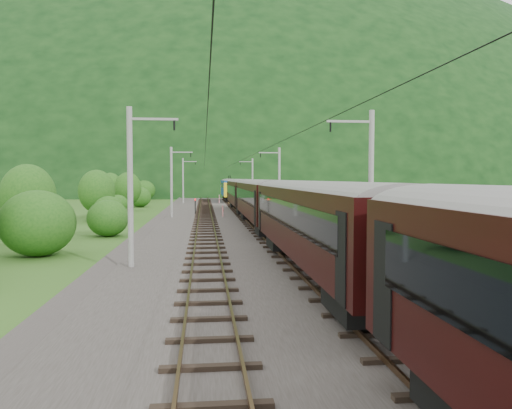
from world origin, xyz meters
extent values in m
plane|color=#2E5A1C|center=(0.00, 0.00, 0.00)|extent=(600.00, 600.00, 0.00)
cube|color=#38332D|center=(0.00, 10.00, 0.15)|extent=(14.00, 220.00, 0.30)
cube|color=brown|center=(-3.12, 10.00, 0.49)|extent=(0.08, 220.00, 0.15)
cube|color=brown|center=(-1.68, 10.00, 0.49)|extent=(0.08, 220.00, 0.15)
cube|color=black|center=(-2.40, 10.00, 0.36)|extent=(2.40, 220.00, 0.12)
cube|color=brown|center=(1.68, 10.00, 0.49)|extent=(0.08, 220.00, 0.15)
cube|color=brown|center=(3.12, 10.00, 0.49)|extent=(0.08, 220.00, 0.15)
cube|color=black|center=(2.40, 10.00, 0.36)|extent=(2.40, 220.00, 0.12)
cylinder|color=gray|center=(-6.20, 0.00, 4.30)|extent=(0.28, 0.28, 8.00)
cube|color=gray|center=(-5.00, 0.00, 7.70)|extent=(2.40, 0.12, 0.12)
cylinder|color=black|center=(-4.00, 0.00, 7.40)|extent=(0.10, 0.10, 0.50)
cylinder|color=gray|center=(-6.20, 32.00, 4.30)|extent=(0.28, 0.28, 8.00)
cube|color=gray|center=(-5.00, 32.00, 7.70)|extent=(2.40, 0.12, 0.12)
cylinder|color=black|center=(-4.00, 32.00, 7.40)|extent=(0.10, 0.10, 0.50)
cylinder|color=gray|center=(-6.20, 64.00, 4.30)|extent=(0.28, 0.28, 8.00)
cube|color=gray|center=(-5.00, 64.00, 7.70)|extent=(2.40, 0.12, 0.12)
cylinder|color=black|center=(-4.00, 64.00, 7.40)|extent=(0.10, 0.10, 0.50)
cylinder|color=gray|center=(-6.20, 96.00, 4.30)|extent=(0.28, 0.28, 8.00)
cube|color=gray|center=(-5.00, 96.00, 7.70)|extent=(2.40, 0.12, 0.12)
cylinder|color=black|center=(-4.00, 96.00, 7.40)|extent=(0.10, 0.10, 0.50)
cylinder|color=gray|center=(-6.20, 128.00, 4.30)|extent=(0.28, 0.28, 8.00)
cube|color=gray|center=(-5.00, 128.00, 7.70)|extent=(2.40, 0.12, 0.12)
cylinder|color=black|center=(-4.00, 128.00, 7.40)|extent=(0.10, 0.10, 0.50)
cylinder|color=gray|center=(6.20, 0.00, 4.30)|extent=(0.28, 0.28, 8.00)
cube|color=gray|center=(5.00, 0.00, 7.70)|extent=(2.40, 0.12, 0.12)
cylinder|color=black|center=(4.00, 0.00, 7.40)|extent=(0.10, 0.10, 0.50)
cylinder|color=gray|center=(6.20, 32.00, 4.30)|extent=(0.28, 0.28, 8.00)
cube|color=gray|center=(5.00, 32.00, 7.70)|extent=(2.40, 0.12, 0.12)
cylinder|color=black|center=(4.00, 32.00, 7.40)|extent=(0.10, 0.10, 0.50)
cylinder|color=gray|center=(6.20, 64.00, 4.30)|extent=(0.28, 0.28, 8.00)
cube|color=gray|center=(5.00, 64.00, 7.70)|extent=(2.40, 0.12, 0.12)
cylinder|color=black|center=(4.00, 64.00, 7.40)|extent=(0.10, 0.10, 0.50)
cylinder|color=gray|center=(6.20, 96.00, 4.30)|extent=(0.28, 0.28, 8.00)
cube|color=gray|center=(5.00, 96.00, 7.70)|extent=(2.40, 0.12, 0.12)
cylinder|color=black|center=(4.00, 96.00, 7.40)|extent=(0.10, 0.10, 0.50)
cylinder|color=gray|center=(6.20, 128.00, 4.30)|extent=(0.28, 0.28, 8.00)
cube|color=gray|center=(5.00, 128.00, 7.70)|extent=(2.40, 0.12, 0.12)
cylinder|color=black|center=(4.00, 128.00, 7.40)|extent=(0.10, 0.10, 0.50)
cylinder|color=black|center=(-2.40, 10.00, 7.10)|extent=(0.03, 198.00, 0.03)
cylinder|color=black|center=(2.40, 10.00, 7.10)|extent=(0.03, 198.00, 0.03)
ellipsoid|color=black|center=(0.00, 260.00, 0.00)|extent=(504.00, 360.00, 244.00)
ellipsoid|color=black|center=(-120.00, 300.00, 0.00)|extent=(336.00, 280.00, 132.00)
cube|color=black|center=(2.40, -3.36, 2.86)|extent=(2.77, 21.03, 2.87)
cylinder|color=gray|center=(2.40, -3.36, 4.15)|extent=(2.77, 20.93, 2.77)
cube|color=black|center=(0.99, -3.36, 3.21)|extent=(0.05, 18.51, 1.10)
cube|color=black|center=(3.81, -3.36, 3.21)|extent=(0.05, 18.51, 1.10)
cube|color=black|center=(2.40, -10.72, 1.00)|extent=(2.10, 3.06, 0.86)
cube|color=black|center=(2.40, 4.00, 1.00)|extent=(2.10, 3.06, 0.86)
cube|color=black|center=(2.40, 18.63, 2.86)|extent=(2.77, 21.03, 2.87)
cylinder|color=gray|center=(2.40, 18.63, 4.15)|extent=(2.77, 20.93, 2.77)
cube|color=black|center=(0.99, 18.63, 3.21)|extent=(0.05, 18.51, 1.10)
cube|color=black|center=(3.81, 18.63, 3.21)|extent=(0.05, 18.51, 1.10)
cube|color=black|center=(2.40, 11.27, 1.00)|extent=(2.10, 3.06, 0.86)
cube|color=black|center=(2.40, 26.00, 1.00)|extent=(2.10, 3.06, 0.86)
cube|color=black|center=(2.40, 40.63, 2.86)|extent=(2.77, 21.03, 2.87)
cylinder|color=gray|center=(2.40, 40.63, 4.15)|extent=(2.77, 20.93, 2.77)
cube|color=black|center=(0.99, 40.63, 3.21)|extent=(0.05, 18.51, 1.10)
cube|color=black|center=(3.81, 40.63, 3.21)|extent=(0.05, 18.51, 1.10)
cube|color=black|center=(2.40, 33.27, 1.00)|extent=(2.10, 3.06, 0.86)
cube|color=black|center=(2.40, 47.99, 1.00)|extent=(2.10, 3.06, 0.86)
cube|color=#134699|center=(2.40, 71.22, 2.86)|extent=(2.77, 17.21, 2.87)
cylinder|color=gray|center=(2.40, 71.22, 4.15)|extent=(2.77, 17.12, 2.77)
cube|color=black|center=(0.99, 71.22, 3.21)|extent=(0.05, 15.14, 1.10)
cube|color=black|center=(3.81, 71.22, 3.21)|extent=(0.05, 15.14, 1.10)
cube|color=black|center=(2.40, 65.20, 1.00)|extent=(2.10, 3.06, 0.86)
cube|color=black|center=(2.40, 77.25, 1.00)|extent=(2.10, 3.06, 0.86)
cube|color=gold|center=(2.40, 79.63, 2.67)|extent=(2.83, 0.50, 2.58)
cube|color=gold|center=(2.40, 62.82, 2.67)|extent=(2.83, 0.50, 2.58)
cube|color=black|center=(2.40, 74.22, 4.82)|extent=(0.08, 1.60, 0.86)
cylinder|color=red|center=(-0.39, 31.69, 0.97)|extent=(0.14, 0.14, 1.34)
cylinder|color=red|center=(0.21, 63.77, 1.04)|extent=(0.16, 0.16, 1.47)
cylinder|color=black|center=(-3.61, 36.75, 1.17)|extent=(0.12, 0.12, 1.74)
sphere|color=red|center=(-3.61, 36.75, 2.09)|extent=(0.21, 0.21, 0.21)
ellipsoid|color=#1D4D14|center=(-12.59, 5.93, 2.02)|extent=(4.49, 4.49, 4.05)
ellipsoid|color=#1D4D14|center=(-10.32, 16.02, 1.50)|extent=(3.34, 3.34, 3.01)
ellipsoid|color=#1D4D14|center=(-12.65, 28.95, 1.43)|extent=(3.18, 3.18, 2.86)
ellipsoid|color=#1D4D14|center=(-15.19, 37.40, 1.35)|extent=(3.01, 3.01, 2.71)
ellipsoid|color=#1D4D14|center=(-14.28, 44.47, 1.24)|extent=(2.75, 2.75, 2.48)
ellipsoid|color=#1D4D14|center=(-12.97, 57.48, 1.65)|extent=(3.67, 3.67, 3.31)
ellipsoid|color=#1D4D14|center=(-14.86, 64.98, 1.48)|extent=(3.28, 3.28, 2.95)
ellipsoid|color=#1D4D14|center=(-14.60, 74.09, 1.31)|extent=(2.92, 2.92, 2.62)
ellipsoid|color=#1D4D14|center=(-15.43, 84.97, 2.13)|extent=(4.74, 4.74, 4.26)
ellipsoid|color=#1D4D14|center=(-11.87, 92.88, 1.84)|extent=(4.09, 4.09, 3.68)
cylinder|color=black|center=(-15.72, 13.65, 1.58)|extent=(0.24, 0.24, 3.16)
ellipsoid|color=#1D4D14|center=(-15.72, 13.65, 3.39)|extent=(4.06, 4.06, 4.87)
cylinder|color=black|center=(-14.33, 31.21, 1.54)|extent=(0.24, 0.24, 3.09)
ellipsoid|color=#1D4D14|center=(-14.33, 31.21, 3.31)|extent=(3.97, 3.97, 4.77)
cylinder|color=black|center=(-13.58, 48.96, 1.52)|extent=(0.24, 0.24, 3.05)
ellipsoid|color=#1D4D14|center=(-13.58, 48.96, 3.26)|extent=(3.92, 3.92, 4.70)
cylinder|color=black|center=(-18.84, 64.22, 1.55)|extent=(0.24, 0.24, 3.10)
ellipsoid|color=#1D4D14|center=(-18.84, 64.22, 3.32)|extent=(3.98, 3.98, 4.78)
ellipsoid|color=#1D4D14|center=(9.61, 7.19, 1.00)|extent=(2.22, 2.22, 2.00)
ellipsoid|color=#1D4D14|center=(12.30, 18.86, 1.28)|extent=(2.85, 2.85, 2.56)
ellipsoid|color=#1D4D14|center=(10.85, 35.42, 1.04)|extent=(2.30, 2.30, 2.07)
ellipsoid|color=#1D4D14|center=(11.17, 50.15, 0.84)|extent=(1.87, 1.87, 1.68)
ellipsoid|color=#1D4D14|center=(11.43, 65.43, 1.36)|extent=(3.02, 3.02, 2.71)
camera|label=1|loc=(-2.54, -25.42, 4.76)|focal=35.00mm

